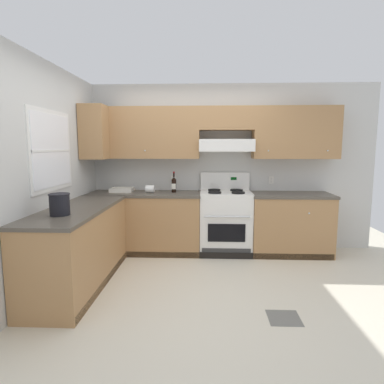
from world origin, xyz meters
The scene contains 11 objects.
ground_plane centered at (0.00, 0.00, 0.00)m, with size 7.04×7.04×0.00m, color beige.
floor_accent_tile centered at (0.95, -0.68, 0.00)m, with size 0.30×0.30×0.01m, color slate.
wall_back centered at (0.41, 1.53, 1.48)m, with size 4.68×0.57×2.55m.
wall_left centered at (-1.59, 0.23, 1.34)m, with size 0.47×4.00×2.55m.
counter_back_run centered at (0.19, 1.24, 0.45)m, with size 3.60×0.65×0.91m.
counter_left_run centered at (-1.24, 0.00, 0.45)m, with size 0.63×1.91×0.91m.
stove centered at (0.51, 1.25, 0.48)m, with size 0.76×0.62×1.20m.
wine_bottle centered at (-0.27, 1.32, 1.03)m, with size 0.07×0.07×0.31m.
bowl centered at (-1.08, 1.35, 0.93)m, with size 0.33×0.27×0.06m.
bucket centered at (-1.26, -0.42, 1.03)m, with size 0.21×0.21×0.22m.
paper_towel_roll centered at (-0.63, 1.25, 0.97)m, with size 0.13×0.12×0.12m.
Camera 1 is at (0.22, -3.61, 1.59)m, focal length 30.74 mm.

